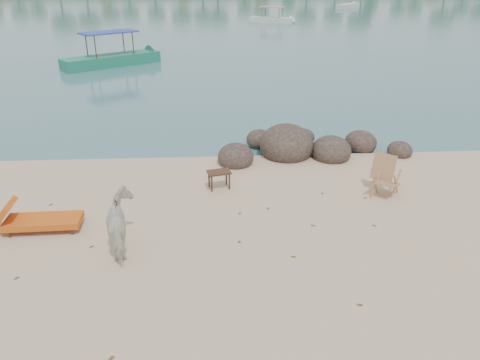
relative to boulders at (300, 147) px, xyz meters
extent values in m
ellipsoid|color=#302520|center=(-2.14, -0.68, -0.05)|extent=(1.13, 1.24, 0.85)
ellipsoid|color=#302520|center=(-0.44, 0.02, 0.06)|extent=(1.77, 1.95, 1.33)
ellipsoid|color=#302520|center=(0.96, -0.38, -0.02)|extent=(1.26, 1.39, 0.95)
ellipsoid|color=#302520|center=(2.16, 0.42, -0.06)|extent=(1.07, 1.17, 0.80)
ellipsoid|color=#302520|center=(3.26, -0.28, -0.11)|extent=(0.80, 0.88, 0.60)
ellipsoid|color=#302520|center=(-1.24, 1.02, -0.09)|extent=(0.90, 0.98, 0.67)
ellipsoid|color=#302520|center=(0.36, 1.22, -0.11)|extent=(0.78, 0.86, 0.58)
imported|color=silver|center=(-4.79, -5.48, 0.38)|extent=(1.03, 1.61, 1.25)
plane|color=brown|center=(-5.55, -5.33, -0.24)|extent=(0.14, 0.14, 0.00)
plane|color=brown|center=(-0.21, -7.60, -0.24)|extent=(0.12, 0.12, 0.00)
plane|color=brown|center=(-4.50, -8.62, -0.24)|extent=(0.14, 0.14, 0.00)
plane|color=brown|center=(-5.47, -3.09, -0.24)|extent=(0.10, 0.10, 0.00)
plane|color=brown|center=(0.96, -4.79, -0.24)|extent=(0.14, 0.14, 0.00)
plane|color=brown|center=(-1.47, -3.79, -0.24)|extent=(0.11, 0.11, 0.00)
plane|color=brown|center=(-2.29, -5.33, -0.24)|extent=(0.11, 0.11, 0.00)
plane|color=brown|center=(-2.20, -4.00, -0.24)|extent=(0.14, 0.14, 0.00)
plane|color=brown|center=(-7.07, -3.25, -0.24)|extent=(0.14, 0.14, 0.00)
plane|color=brown|center=(-6.78, -6.41, -0.24)|extent=(0.14, 0.14, 0.00)
plane|color=brown|center=(0.11, -3.00, -0.24)|extent=(0.13, 0.13, 0.00)
plane|color=brown|center=(-1.17, -5.98, -0.24)|extent=(0.13, 0.13, 0.00)
plane|color=brown|center=(-0.49, -4.70, -0.24)|extent=(0.14, 0.14, 0.00)
plane|color=brown|center=(1.19, -3.33, -0.24)|extent=(0.13, 0.13, 0.00)
camera|label=1|loc=(-2.79, -14.26, 5.41)|focal=35.00mm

